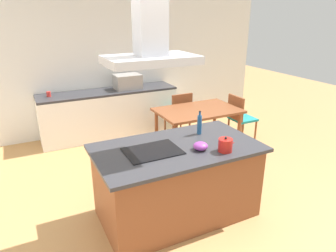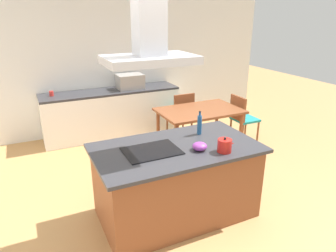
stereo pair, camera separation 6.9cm
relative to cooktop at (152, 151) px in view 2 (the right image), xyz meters
name	(u,v)px [view 2 (the right image)]	position (x,y,z in m)	size (l,w,h in m)	color
ground	(135,163)	(0.31, 1.50, -0.91)	(16.00, 16.00, 0.00)	tan
wall_back	(103,64)	(0.31, 3.25, 0.44)	(7.20, 0.10, 2.70)	white
kitchen_island	(176,181)	(0.31, 0.00, -0.45)	(1.88, 1.06, 0.90)	brown
cooktop	(152,151)	(0.00, 0.00, 0.00)	(0.60, 0.44, 0.01)	black
tea_kettle	(225,145)	(0.71, -0.34, 0.07)	(0.21, 0.16, 0.17)	#B21E19
olive_oil_bottle	(199,124)	(0.73, 0.22, 0.12)	(0.06, 0.06, 0.30)	navy
mixing_bowl	(200,146)	(0.49, -0.19, 0.04)	(0.16, 0.16, 0.09)	purple
back_counter	(112,113)	(0.34, 2.88, -0.46)	(2.63, 0.62, 0.90)	white
countertop_microwave	(130,81)	(0.73, 2.88, 0.13)	(0.50, 0.38, 0.28)	#9E9993
coffee_mug_red	(51,94)	(-0.73, 2.94, 0.04)	(0.08, 0.08, 0.09)	red
dining_table	(199,114)	(1.51, 1.50, -0.24)	(1.40, 0.90, 0.75)	brown
chair_facing_back_wall	(181,112)	(1.51, 2.17, -0.40)	(0.42, 0.42, 0.89)	teal
chair_at_right_end	(242,116)	(2.42, 1.50, -0.40)	(0.42, 0.42, 0.89)	teal
range_hood	(149,37)	(0.00, 0.00, 1.20)	(0.90, 0.55, 0.78)	#ADADB2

